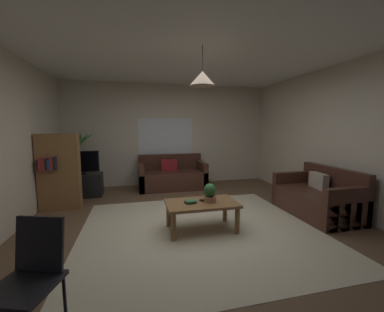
{
  "coord_description": "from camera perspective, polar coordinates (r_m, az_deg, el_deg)",
  "views": [
    {
      "loc": [
        -0.91,
        -3.45,
        1.52
      ],
      "look_at": [
        0.0,
        0.3,
        1.05
      ],
      "focal_mm": 22.29,
      "sensor_mm": 36.0,
      "label": 1
    }
  ],
  "objects": [
    {
      "name": "folding_chair",
      "position": [
        2.17,
        -34.26,
        -22.25
      ],
      "size": [
        0.5,
        0.52,
        0.87
      ],
      "color": "black",
      "rests_on": "ground"
    },
    {
      "name": "tv",
      "position": [
        5.68,
        -25.41,
        -1.41
      ],
      "size": [
        0.81,
        0.16,
        0.51
      ],
      "color": "black",
      "rests_on": "tv_stand"
    },
    {
      "name": "wall_back",
      "position": [
        6.38,
        -5.45,
        5.08
      ],
      "size": [
        5.38,
        0.06,
        2.63
      ],
      "primitive_type": "cube",
      "color": "beige",
      "rests_on": "ground"
    },
    {
      "name": "potted_plant_on_table",
      "position": [
        3.54,
        4.29,
        -8.7
      ],
      "size": [
        0.19,
        0.22,
        0.28
      ],
      "color": "#B77051",
      "rests_on": "coffee_table"
    },
    {
      "name": "tv_stand",
      "position": [
        5.79,
        -25.1,
        -6.38
      ],
      "size": [
        0.9,
        0.44,
        0.5
      ],
      "primitive_type": "cube",
      "color": "black",
      "rests_on": "ground"
    },
    {
      "name": "wall_right",
      "position": [
        4.97,
        32.37,
        3.49
      ],
      "size": [
        0.06,
        5.66,
        2.63
      ],
      "primitive_type": "cube",
      "color": "beige",
      "rests_on": "ground"
    },
    {
      "name": "pendant_lamp",
      "position": [
        3.45,
        2.5,
        18.07
      ],
      "size": [
        0.36,
        0.36,
        0.54
      ],
      "color": "black"
    },
    {
      "name": "bookshelf_corner",
      "position": [
        4.99,
        -29.25,
        -3.32
      ],
      "size": [
        0.7,
        0.31,
        1.4
      ],
      "color": "olive",
      "rests_on": "ground"
    },
    {
      "name": "couch_right_side",
      "position": [
        4.74,
        27.76,
        -9.07
      ],
      "size": [
        0.82,
        1.39,
        0.82
      ],
      "rotation": [
        0.0,
        0.0,
        -1.57
      ],
      "color": "#47281E",
      "rests_on": "ground"
    },
    {
      "name": "book_on_table_0",
      "position": [
        3.51,
        -0.38,
        -11.06
      ],
      "size": [
        0.18,
        0.13,
        0.02
      ],
      "primitive_type": "cube",
      "rotation": [
        0.0,
        0.0,
        0.22
      ],
      "color": "black",
      "rests_on": "coffee_table"
    },
    {
      "name": "ceiling",
      "position": [
        3.74,
        1.19,
        24.31
      ],
      "size": [
        5.26,
        5.66,
        0.02
      ],
      "primitive_type": "cube",
      "color": "white"
    },
    {
      "name": "book_on_table_1",
      "position": [
        3.51,
        -0.3,
        -10.73
      ],
      "size": [
        0.16,
        0.13,
        0.02
      ],
      "primitive_type": "cube",
      "rotation": [
        0.0,
        0.0,
        0.08
      ],
      "color": "#387247",
      "rests_on": "coffee_table"
    },
    {
      "name": "couch_under_window",
      "position": [
        6.01,
        -4.78,
        -5.03
      ],
      "size": [
        1.63,
        0.82,
        0.82
      ],
      "color": "#47281E",
      "rests_on": "ground"
    },
    {
      "name": "coffee_table",
      "position": [
        3.58,
        2.34,
        -12.05
      ],
      "size": [
        1.04,
        0.59,
        0.43
      ],
      "color": "olive",
      "rests_on": "ground"
    },
    {
      "name": "floor",
      "position": [
        3.89,
        1.09,
        -16.26
      ],
      "size": [
        5.26,
        5.66,
        0.02
      ],
      "primitive_type": "cube",
      "color": "brown",
      "rests_on": "ground"
    },
    {
      "name": "potted_palm_corner",
      "position": [
        6.17,
        -25.58,
        -1.31
      ],
      "size": [
        0.77,
        0.86,
        1.46
      ],
      "color": "beige",
      "rests_on": "ground"
    },
    {
      "name": "window_pane",
      "position": [
        6.34,
        -6.26,
        4.4
      ],
      "size": [
        1.43,
        0.01,
        1.01
      ],
      "primitive_type": "cube",
      "color": "white"
    },
    {
      "name": "rug",
      "position": [
        3.7,
        1.91,
        -17.24
      ],
      "size": [
        3.42,
        3.11,
        0.01
      ],
      "primitive_type": "cube",
      "color": "beige",
      "rests_on": "ground"
    },
    {
      "name": "remote_on_table_0",
      "position": [
        3.6,
        3.07,
        -10.6
      ],
      "size": [
        0.16,
        0.14,
        0.02
      ],
      "primitive_type": "cube",
      "rotation": [
        0.0,
        0.0,
        4.05
      ],
      "color": "black",
      "rests_on": "coffee_table"
    }
  ]
}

